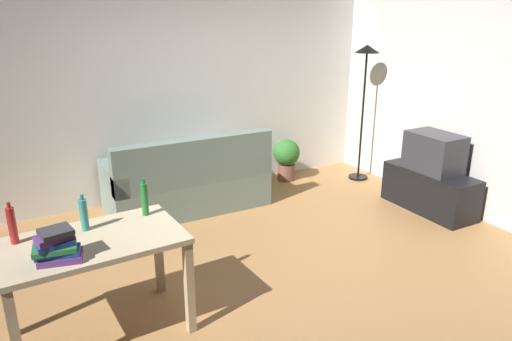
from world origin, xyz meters
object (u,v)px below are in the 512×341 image
(bottle_tall, at_px, (84,214))
(bottle_green, at_px, (145,199))
(torchiere_lamp, at_px, (365,76))
(tv_stand, at_px, (429,190))
(tv, at_px, (434,152))
(book_stack, at_px, (57,247))
(couch, at_px, (188,184))
(bottle_red, at_px, (12,225))
(potted_plant, at_px, (286,157))
(desk, at_px, (94,253))

(bottle_tall, distance_m, bottle_green, 0.45)
(bottle_tall, bearing_deg, torchiere_lamp, 22.23)
(bottle_green, bearing_deg, tv_stand, 4.55)
(tv, height_order, book_stack, book_stack)
(couch, bearing_deg, bottle_tall, 50.54)
(bottle_red, relative_size, book_stack, 0.96)
(potted_plant, bearing_deg, book_stack, -143.08)
(bottle_red, height_order, bottle_tall, bottle_red)
(potted_plant, distance_m, bottle_red, 3.96)
(potted_plant, bearing_deg, bottle_tall, -145.69)
(potted_plant, distance_m, bottle_tall, 3.59)
(couch, height_order, book_stack, book_stack)
(book_stack, bearing_deg, torchiere_lamp, 25.51)
(bottle_red, distance_m, book_stack, 0.45)
(desk, relative_size, book_stack, 4.02)
(torchiere_lamp, xyz_separation_m, book_stack, (-4.07, -1.94, -0.56))
(desk, distance_m, potted_plant, 3.65)
(book_stack, bearing_deg, bottle_green, 32.24)
(potted_plant, bearing_deg, tv_stand, -61.35)
(torchiere_lamp, distance_m, bottle_red, 4.60)
(bottle_red, bearing_deg, torchiere_lamp, 19.91)
(tv_stand, bearing_deg, book_stack, 99.70)
(book_stack, bearing_deg, potted_plant, 36.92)
(bottle_red, xyz_separation_m, bottle_tall, (0.45, -0.02, -0.01))
(tv, bearing_deg, potted_plant, 28.75)
(couch, height_order, tv_stand, couch)
(tv, bearing_deg, bottle_red, 94.11)
(bottle_tall, bearing_deg, bottle_green, 6.85)
(bottle_tall, xyz_separation_m, bottle_green, (0.45, 0.05, 0.01))
(desk, relative_size, potted_plant, 2.17)
(couch, relative_size, tv, 3.04)
(bottle_tall, xyz_separation_m, book_stack, (-0.23, -0.37, -0.02))
(couch, distance_m, torchiere_lamp, 2.70)
(couch, relative_size, bottle_green, 6.23)
(bottle_green, bearing_deg, couch, 60.07)
(bottle_tall, height_order, bottle_green, bottle_green)
(desk, xyz_separation_m, bottle_tall, (-0.01, 0.17, 0.23))
(bottle_green, bearing_deg, bottle_tall, -173.15)
(tv_stand, xyz_separation_m, bottle_tall, (-3.85, -0.32, 0.64))
(potted_plant, height_order, bottle_red, bottle_red)
(couch, bearing_deg, potted_plant, -168.54)
(tv_stand, height_order, potted_plant, potted_plant)
(tv, height_order, bottle_tall, bottle_tall)
(couch, xyz_separation_m, bottle_green, (-0.94, -1.63, 0.58))
(torchiere_lamp, relative_size, bottle_tall, 6.70)
(couch, height_order, bottle_red, bottle_red)
(potted_plant, bearing_deg, bottle_red, -149.59)
(desk, xyz_separation_m, bottle_red, (-0.46, 0.19, 0.24))
(tv, xyz_separation_m, desk, (-3.84, -0.49, -0.05))
(tv_stand, distance_m, torchiere_lamp, 1.71)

